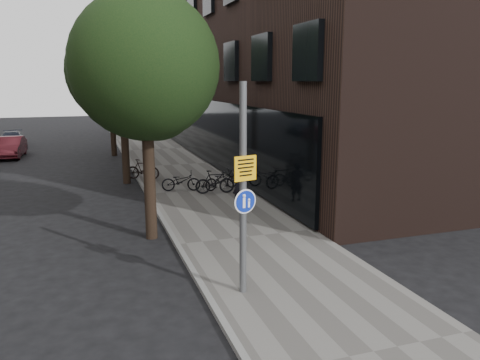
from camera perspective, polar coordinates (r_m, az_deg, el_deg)
name	(u,v)px	position (r m, az deg, el deg)	size (l,w,h in m)	color
ground	(285,284)	(11.75, 5.52, -12.54)	(120.00, 120.00, 0.00)	black
sidewalk	(199,191)	(20.84, -5.05, -1.37)	(4.50, 60.00, 0.12)	#64615D
curb_edge	(148,195)	(20.46, -11.19, -1.80)	(0.15, 60.00, 0.13)	slate
building_right_dark_brick	(271,20)	(34.51, 3.83, 18.87)	(12.00, 40.00, 18.00)	black
street_tree_near	(147,72)	(14.50, -11.28, 12.73)	(4.40, 4.40, 7.50)	black
street_tree_mid	(123,75)	(22.96, -14.10, 12.28)	(5.00, 5.00, 7.80)	black
street_tree_far	(111,77)	(31.93, -15.46, 12.04)	(5.00, 5.00, 7.80)	black
signpost	(243,190)	(10.27, 0.37, -1.25)	(0.54, 0.16, 4.74)	#595B5E
pedestrian	(239,186)	(17.99, -0.08, -0.71)	(0.57, 0.38, 1.58)	black
parked_bike_facade_near	(222,180)	(20.78, -2.26, 0.05)	(0.59, 1.69, 0.89)	black
parked_bike_facade_far	(215,182)	(20.04, -3.08, -0.22)	(0.48, 1.69, 1.02)	black
parked_bike_curb_near	(181,181)	(20.64, -7.21, -0.12)	(0.59, 1.69, 0.89)	black
parked_bike_curb_far	(143,169)	(23.39, -11.76, 1.28)	(0.46, 1.64, 0.99)	black
parked_car_mid	(11,147)	(33.69, -26.15, 3.62)	(1.40, 4.03, 1.33)	maroon
parked_car_far	(12,139)	(39.18, -26.06, 4.50)	(1.59, 3.90, 1.13)	black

